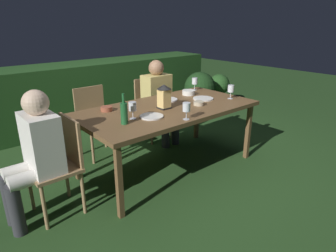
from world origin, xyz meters
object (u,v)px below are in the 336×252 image
Objects in this scene: person_in_cream at (35,152)px; potted_plant_corner at (219,87)px; wine_glass_d at (231,89)px; bowl_salad at (189,92)px; dining_table at (168,111)px; green_bottle_on_table at (124,113)px; plate_c at (152,116)px; lantern_centerpiece at (164,95)px; plate_a at (203,99)px; person_in_mustard at (159,98)px; wine_glass_b at (186,108)px; bowl_olives at (199,103)px; potted_plant_by_hedge at (200,89)px; wine_glass_c at (133,107)px; chair_head_near at (61,161)px; wine_glass_a at (195,82)px; chair_side_right_b at (151,105)px; plate_b at (167,100)px; chair_side_right_a at (95,118)px; bowl_bread at (107,109)px.

person_in_cream reaches higher than potted_plant_corner.
bowl_salad is (-0.25, 0.48, -0.09)m from wine_glass_d.
green_bottle_on_table reaches higher than dining_table.
green_bottle_on_table is 0.33m from plate_c.
plate_a is (0.61, -0.01, -0.14)m from lantern_centerpiece.
dining_table is 1.74× the size of person_in_mustard.
wine_glass_d is (0.82, -0.22, 0.17)m from dining_table.
bowl_olives is at bearing 30.80° from wine_glass_b.
potted_plant_by_hedge is (2.27, 1.50, -0.32)m from plate_c.
bowl_olives is at bearing 174.59° from wine_glass_d.
potted_plant_corner is (2.10, 0.69, -0.26)m from person_in_mustard.
wine_glass_c is (-0.53, -0.09, 0.17)m from dining_table.
wine_glass_b is 2.75m from potted_plant_by_hedge.
chair_head_near is 5.15× the size of wine_glass_a.
lantern_centerpiece is at bearing 79.66° from wine_glass_b.
green_bottle_on_table is (-0.60, -0.15, -0.04)m from lantern_centerpiece.
chair_side_right_b is at bearing 43.63° from green_bottle_on_table.
plate_c is at bearing -170.76° from plate_a.
plate_b is at bearing 24.54° from green_bottle_on_table.
chair_side_right_a is 1.07m from lantern_centerpiece.
green_bottle_on_table reaches higher than chair_side_right_b.
dining_table is 8.09× the size of plate_a.
chair_head_near is 1.85m from person_in_mustard.
wine_glass_a reaches higher than plate_b.
person_in_mustard reaches higher than chair_side_right_b.
potted_plant_by_hedge is at bearing 43.12° from bowl_olives.
lantern_centerpiece is 2.13× the size of bowl_bread.
potted_plant_by_hedge is at bearing 44.60° from plate_a.
plate_c is (-0.35, -0.16, 0.06)m from dining_table.
wine_glass_c is (0.72, -0.09, 0.38)m from chair_head_near.
person_in_mustard is at bearing 47.38° from plate_c.
dining_table is 2.35m from potted_plant_by_hedge.
wine_glass_d reaches higher than potted_plant_corner.
chair_side_right_b is 1.52m from wine_glass_b.
chair_head_near reaches higher than plate_c.
person_in_cream reaches higher than wine_glass_c.
person_in_cream is 7.06× the size of bowl_salad.
dining_table is 7.54× the size of lantern_centerpiece.
wine_glass_a is (1.49, 0.56, 0.01)m from green_bottle_on_table.
potted_plant_by_hedge is (1.98, 1.34, -0.46)m from lantern_centerpiece.
chair_head_near and chair_side_right_b have the same top height.
chair_side_right_a reaches higher than plate_b.
potted_plant_by_hedge is at bearing 10.22° from chair_side_right_a.
person_in_mustard is at bearing 22.71° from chair_head_near.
green_bottle_on_table is 1.78× the size of bowl_salad.
wine_glass_b is at bearing -52.64° from plate_c.
bowl_bread reaches higher than dining_table.
wine_glass_b is at bearing -77.18° from chair_side_right_a.
person_in_cream is 3.96× the size of green_bottle_on_table.
wine_glass_b is at bearing -135.46° from bowl_salad.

